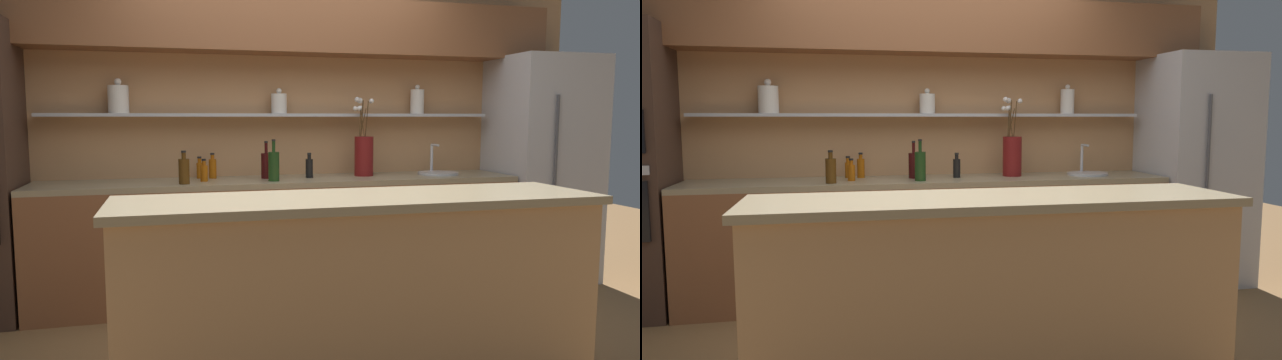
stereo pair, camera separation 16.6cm
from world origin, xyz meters
The scene contains 14 objects.
ground_plane centered at (0.00, 0.00, 0.00)m, with size 12.00×12.00×0.00m, color brown.
back_wall_unit centered at (0.00, 1.53, 1.55)m, with size 5.20×0.44×2.60m.
back_counter_unit centered at (-0.03, 1.24, 0.46)m, with size 3.67×0.62×0.92m.
island_counter centered at (0.00, -0.50, 0.51)m, with size 2.31×0.61×1.02m.
refrigerator centered at (2.21, 1.20, 0.95)m, with size 0.77×0.73×1.90m.
flower_vase centered at (0.63, 1.30, 1.10)m, with size 0.17×0.17×0.63m.
sink_fixture centered at (1.26, 1.25, 0.94)m, with size 0.33×0.33×0.25m.
bottle_sauce_0 centered at (-0.64, 1.20, 0.99)m, with size 0.06×0.06×0.17m.
bottle_spirit_1 centered at (-0.79, 1.07, 1.02)m, with size 0.08×0.08×0.24m.
bottle_wine_2 centered at (-0.14, 1.10, 1.03)m, with size 0.08×0.08×0.31m.
bottle_sauce_3 centered at (0.17, 1.26, 1.00)m, with size 0.06×0.06×0.19m.
bottle_sauce_4 centered at (-0.66, 1.43, 0.99)m, with size 0.05×0.05×0.17m.
bottle_sauce_5 centered at (-0.56, 1.41, 1.00)m, with size 0.06×0.06×0.20m.
bottle_wine_6 centered at (-0.16, 1.29, 1.02)m, with size 0.08×0.08×0.29m.
Camera 1 is at (-0.87, -3.04, 1.39)m, focal length 32.00 mm.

